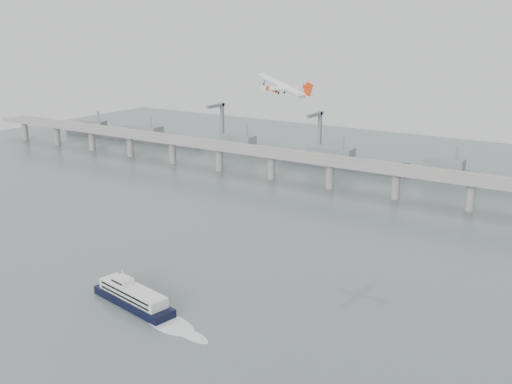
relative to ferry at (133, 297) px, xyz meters
The scene contains 5 objects.
ground 23.45m from the ferry, 45.30° to the left, with size 900.00×900.00×0.00m, color slate.
bridge 217.42m from the ferry, 86.00° to the left, with size 800.00×22.00×23.90m.
distant_fleet 314.02m from the ferry, 116.29° to the left, with size 453.00×60.90×40.00m.
ferry is the anchor object (origin of this frame).
airliner 128.41m from the ferry, 80.81° to the left, with size 35.55×32.26×13.61m.
Camera 1 is at (155.38, -183.96, 116.61)m, focal length 42.00 mm.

